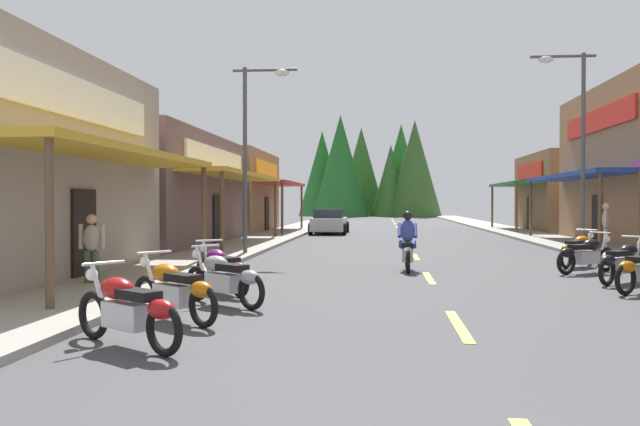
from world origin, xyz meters
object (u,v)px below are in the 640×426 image
(pedestrian_by_shop, at_px, (92,246))
(motorcycle_parked_left_1, at_px, (174,289))
(motorcycle_parked_right_5, at_px, (586,254))
(motorcycle_parked_left_2, at_px, (224,278))
(motorcycle_parked_left_3, at_px, (222,269))
(streetlamp_right, at_px, (574,125))
(motorcycle_parked_right_6, at_px, (578,249))
(rider_cruising_lead, at_px, (407,246))
(motorcycle_parked_right_4, at_px, (623,261))
(motorcycle_parked_left_0, at_px, (128,308))
(pedestrian_browsing, at_px, (606,224))
(streetlamp_left, at_px, (255,133))
(parked_car_curbside, at_px, (329,222))

(pedestrian_by_shop, bearing_deg, motorcycle_parked_left_1, -138.55)
(motorcycle_parked_right_5, bearing_deg, motorcycle_parked_left_2, -178.23)
(motorcycle_parked_left_2, relative_size, motorcycle_parked_left_3, 1.07)
(streetlamp_right, xyz_separation_m, motorcycle_parked_right_6, (-1.04, -4.03, -3.90))
(motorcycle_parked_right_5, xyz_separation_m, motorcycle_parked_left_2, (-7.88, -5.76, 0.00))
(rider_cruising_lead, bearing_deg, streetlamp_right, -45.72)
(motorcycle_parked_right_4, xyz_separation_m, motorcycle_parked_left_3, (-8.49, -2.36, 0.00))
(streetlamp_right, bearing_deg, motorcycle_parked_left_2, -128.97)
(streetlamp_right, distance_m, motorcycle_parked_right_4, 8.60)
(motorcycle_parked_right_6, distance_m, rider_cruising_lead, 4.94)
(motorcycle_parked_left_0, height_order, rider_cruising_lead, rider_cruising_lead)
(motorcycle_parked_right_6, height_order, motorcycle_parked_left_1, same)
(motorcycle_parked_left_0, xyz_separation_m, pedestrian_by_shop, (-2.90, 5.15, 0.40))
(motorcycle_parked_left_3, relative_size, pedestrian_browsing, 0.92)
(motorcycle_parked_left_1, distance_m, pedestrian_browsing, 17.05)
(streetlamp_left, distance_m, parked_car_curbside, 15.44)
(motorcycle_parked_right_6, bearing_deg, motorcycle_parked_right_5, -148.93)
(motorcycle_parked_right_4, distance_m, rider_cruising_lead, 5.15)
(motorcycle_parked_right_6, xyz_separation_m, pedestrian_browsing, (2.21, 4.35, 0.56))
(streetlamp_right, relative_size, parked_car_curbside, 1.59)
(motorcycle_parked_left_0, height_order, parked_car_curbside, parked_car_curbside)
(motorcycle_parked_right_6, xyz_separation_m, motorcycle_parked_left_2, (-8.17, -7.34, 0.00))
(pedestrian_browsing, relative_size, parked_car_curbside, 0.42)
(motorcycle_parked_left_0, distance_m, pedestrian_browsing, 18.43)
(motorcycle_parked_right_4, distance_m, motorcycle_parked_right_6, 3.55)
(pedestrian_by_shop, bearing_deg, motorcycle_parked_right_5, -69.89)
(motorcycle_parked_left_0, distance_m, rider_cruising_lead, 9.99)
(motorcycle_parked_right_6, bearing_deg, pedestrian_by_shop, 156.66)
(rider_cruising_lead, bearing_deg, motorcycle_parked_left_2, 151.50)
(streetlamp_right, bearing_deg, motorcycle_parked_right_6, -104.41)
(streetlamp_left, height_order, motorcycle_parked_right_4, streetlamp_left)
(motorcycle_parked_left_1, relative_size, rider_cruising_lead, 0.82)
(streetlamp_left, xyz_separation_m, pedestrian_browsing, (11.84, 1.68, -3.05))
(motorcycle_parked_right_4, height_order, motorcycle_parked_right_5, same)
(streetlamp_left, bearing_deg, motorcycle_parked_left_0, -85.36)
(streetlamp_left, bearing_deg, motorcycle_parked_left_1, -84.61)
(motorcycle_parked_right_4, xyz_separation_m, motorcycle_parked_left_1, (-8.46, -5.32, 0.00))
(motorcycle_parked_right_4, height_order, pedestrian_browsing, pedestrian_browsing)
(motorcycle_parked_right_5, height_order, pedestrian_by_shop, pedestrian_by_shop)
(motorcycle_parked_left_1, relative_size, pedestrian_browsing, 0.99)
(motorcycle_parked_left_2, xyz_separation_m, pedestrian_browsing, (10.37, 11.69, 0.56))
(streetlamp_left, height_order, motorcycle_parked_left_3, streetlamp_left)
(rider_cruising_lead, bearing_deg, motorcycle_parked_right_5, -91.56)
(rider_cruising_lead, xyz_separation_m, pedestrian_by_shop, (-6.71, -4.08, 0.24))
(parked_car_curbside, bearing_deg, motorcycle_parked_right_4, -158.71)
(motorcycle_parked_right_5, distance_m, motorcycle_parked_right_6, 1.61)
(motorcycle_parked_left_0, bearing_deg, motorcycle_parked_right_5, -98.95)
(motorcycle_parked_left_2, distance_m, rider_cruising_lead, 6.89)
(motorcycle_parked_right_4, bearing_deg, pedestrian_by_shop, 145.67)
(motorcycle_parked_right_5, relative_size, rider_cruising_lead, 0.85)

